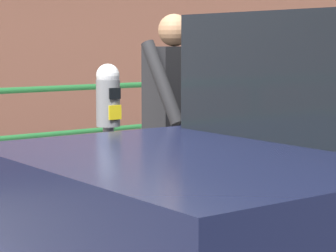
% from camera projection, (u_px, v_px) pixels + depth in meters
% --- Properties ---
extents(sidewalk_curb, '(36.00, 3.08, 0.13)m').
position_uv_depth(sidewalk_curb, '(26.00, 239.00, 5.64)').
color(sidewalk_curb, gray).
rests_on(sidewalk_curb, ground).
extents(parking_meter, '(0.15, 0.16, 1.35)m').
position_uv_depth(parking_meter, '(108.00, 128.00, 4.50)').
color(parking_meter, slate).
rests_on(parking_meter, sidewalk_curb).
extents(pedestrian_at_meter, '(0.61, 0.49, 1.68)m').
position_uv_depth(pedestrian_at_meter, '(174.00, 118.00, 5.02)').
color(pedestrian_at_meter, brown).
rests_on(pedestrian_at_meter, sidewalk_curb).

